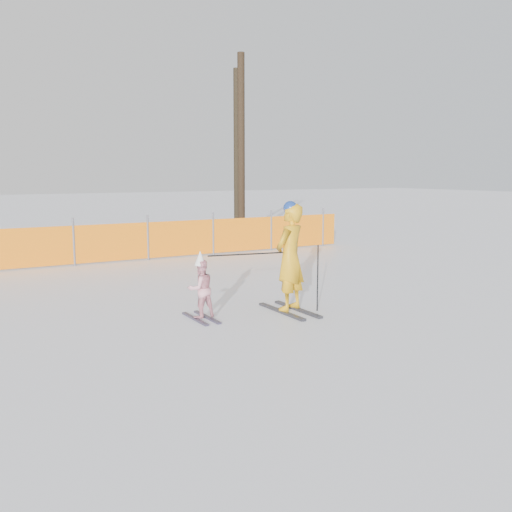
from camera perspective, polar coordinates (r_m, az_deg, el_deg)
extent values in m
plane|color=white|center=(9.45, 1.53, -6.39)|extent=(120.00, 120.00, 0.00)
cube|color=black|center=(9.92, 2.54, -5.57)|extent=(0.09, 1.37, 0.04)
cube|color=black|center=(10.10, 4.17, -5.33)|extent=(0.09, 1.37, 0.04)
imported|color=#E7A213|center=(9.82, 3.41, -0.12)|extent=(0.80, 0.70, 1.84)
sphere|color=navy|center=(9.74, 3.45, 4.82)|extent=(0.24, 0.24, 0.24)
cube|color=black|center=(9.50, -6.12, -6.27)|extent=(0.09, 0.93, 0.03)
cube|color=black|center=(9.59, -4.91, -6.11)|extent=(0.09, 0.93, 0.03)
imported|color=pink|center=(9.43, -5.56, -3.28)|extent=(0.49, 0.40, 0.96)
cone|color=white|center=(9.34, -5.60, -0.20)|extent=(0.19, 0.19, 0.24)
cylinder|color=black|center=(9.98, 6.18, -2.21)|extent=(0.02, 0.02, 1.17)
cylinder|color=black|center=(9.54, -0.98, 0.18)|extent=(1.31, 0.29, 0.02)
cylinder|color=#595960|center=(15.46, -17.76, 1.34)|extent=(0.06, 0.06, 1.25)
cylinder|color=#595960|center=(16.01, -10.76, 1.82)|extent=(0.06, 0.06, 1.25)
cylinder|color=#595960|center=(16.77, -4.30, 2.24)|extent=(0.06, 0.06, 1.25)
cylinder|color=#595960|center=(17.73, 1.52, 2.59)|extent=(0.06, 0.06, 1.25)
cylinder|color=#595960|center=(18.86, 6.71, 2.88)|extent=(0.06, 0.06, 1.25)
cube|color=orange|center=(15.52, -16.92, 1.13)|extent=(16.46, 0.03, 1.00)
cylinder|color=black|center=(20.57, -1.49, 10.75)|extent=(0.26, 0.26, 6.53)
cylinder|color=black|center=(22.41, -1.95, 10.28)|extent=(0.23, 0.23, 6.32)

